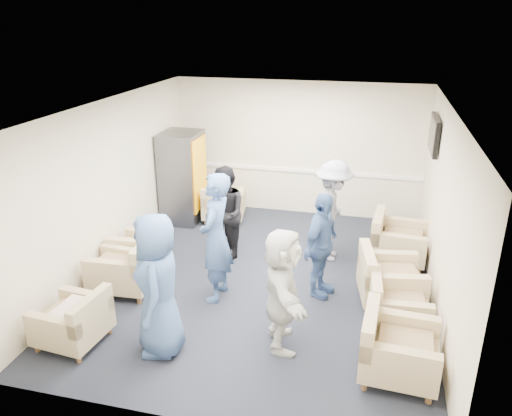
% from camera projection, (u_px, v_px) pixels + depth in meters
% --- Properties ---
extents(floor, '(6.00, 6.00, 0.00)m').
position_uv_depth(floor, '(263.00, 280.00, 7.81)').
color(floor, black).
rests_on(floor, ground).
extents(ceiling, '(6.00, 6.00, 0.00)m').
position_uv_depth(ceiling, '(265.00, 107.00, 6.82)').
color(ceiling, silver).
rests_on(ceiling, back_wall).
extents(back_wall, '(5.00, 0.02, 2.70)m').
position_uv_depth(back_wall, '(297.00, 149.00, 10.03)').
color(back_wall, beige).
rests_on(back_wall, floor).
extents(front_wall, '(5.00, 0.02, 2.70)m').
position_uv_depth(front_wall, '(191.00, 310.00, 4.60)').
color(front_wall, beige).
rests_on(front_wall, floor).
extents(left_wall, '(0.02, 6.00, 2.70)m').
position_uv_depth(left_wall, '(110.00, 186.00, 7.87)').
color(left_wall, beige).
rests_on(left_wall, floor).
extents(right_wall, '(0.02, 6.00, 2.70)m').
position_uv_depth(right_wall, '(443.00, 215.00, 6.76)').
color(right_wall, beige).
rests_on(right_wall, floor).
extents(chair_rail, '(4.98, 0.04, 0.06)m').
position_uv_depth(chair_rail, '(296.00, 171.00, 10.17)').
color(chair_rail, white).
rests_on(chair_rail, back_wall).
extents(tv, '(0.10, 1.00, 0.58)m').
position_uv_depth(tv, '(434.00, 135.00, 8.15)').
color(tv, black).
rests_on(tv, right_wall).
extents(armchair_left_near, '(0.83, 0.83, 0.61)m').
position_uv_depth(armchair_left_near, '(75.00, 322.00, 6.22)').
color(armchair_left_near, tan).
rests_on(armchair_left_near, floor).
extents(armchair_left_mid, '(0.93, 0.93, 0.70)m').
position_uv_depth(armchair_left_mid, '(128.00, 268.00, 7.44)').
color(armchair_left_mid, tan).
rests_on(armchair_left_mid, floor).
extents(armchair_left_far, '(0.87, 0.87, 0.64)m').
position_uv_depth(armchair_left_far, '(141.00, 255.00, 7.93)').
color(armchair_left_far, tan).
rests_on(armchair_left_far, floor).
extents(armchair_right_near, '(0.90, 0.90, 0.68)m').
position_uv_depth(armchair_right_near, '(394.00, 350.00, 5.65)').
color(armchair_right_near, tan).
rests_on(armchair_right_near, floor).
extents(armchair_right_midnear, '(0.81, 0.81, 0.61)m').
position_uv_depth(armchair_right_midnear, '(395.00, 307.00, 6.55)').
color(armchair_right_midnear, tan).
rests_on(armchair_right_midnear, floor).
extents(armchair_right_midfar, '(0.99, 0.99, 0.69)m').
position_uv_depth(armchair_right_midfar, '(387.00, 281.00, 7.10)').
color(armchair_right_midfar, tan).
rests_on(armchair_right_midfar, floor).
extents(armchair_right_far, '(0.94, 0.94, 0.70)m').
position_uv_depth(armchair_right_far, '(395.00, 242.00, 8.29)').
color(armchair_right_far, tan).
rests_on(armchair_right_far, floor).
extents(armchair_corner, '(0.90, 0.90, 0.63)m').
position_uv_depth(armchair_corner, '(224.00, 206.00, 9.95)').
color(armchair_corner, tan).
rests_on(armchair_corner, floor).
extents(vending_machine, '(0.73, 0.85, 1.79)m').
position_uv_depth(vending_machine, '(183.00, 177.00, 9.78)').
color(vending_machine, '#505158').
rests_on(vending_machine, floor).
extents(backpack, '(0.31, 0.23, 0.53)m').
position_uv_depth(backpack, '(156.00, 258.00, 7.92)').
color(backpack, black).
rests_on(backpack, floor).
extents(pillow, '(0.39, 0.50, 0.14)m').
position_uv_depth(pillow, '(73.00, 311.00, 6.16)').
color(pillow, silver).
rests_on(pillow, armchair_left_near).
extents(person_front_left, '(0.81, 1.01, 1.80)m').
position_uv_depth(person_front_left, '(158.00, 285.00, 5.90)').
color(person_front_left, '#3A588D').
rests_on(person_front_left, floor).
extents(person_mid_left, '(0.46, 0.70, 1.90)m').
position_uv_depth(person_mid_left, '(216.00, 238.00, 7.02)').
color(person_mid_left, '#3A588D').
rests_on(person_mid_left, floor).
extents(person_back_left, '(0.92, 0.98, 1.59)m').
position_uv_depth(person_back_left, '(225.00, 214.00, 8.27)').
color(person_back_left, black).
rests_on(person_back_left, floor).
extents(person_back_right, '(0.67, 1.12, 1.71)m').
position_uv_depth(person_back_right, '(333.00, 211.00, 8.22)').
color(person_back_right, beige).
rests_on(person_back_right, floor).
extents(person_mid_right, '(0.67, 1.00, 1.58)m').
position_uv_depth(person_mid_right, '(321.00, 246.00, 7.15)').
color(person_mid_right, '#3A588D').
rests_on(person_mid_right, floor).
extents(person_front_right, '(0.83, 1.53, 1.58)m').
position_uv_depth(person_front_right, '(282.00, 289.00, 6.02)').
color(person_front_right, silver).
rests_on(person_front_right, floor).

